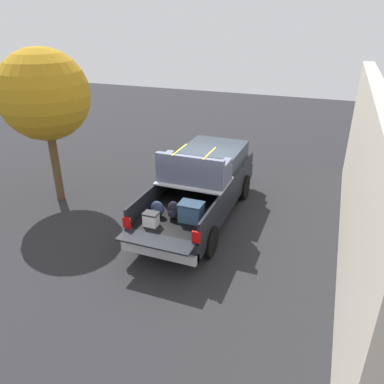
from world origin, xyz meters
The scene contains 4 objects.
ground_plane centered at (0.00, 0.00, 0.00)m, with size 40.00×40.00×0.00m, color #262628.
pickup_truck centered at (0.35, 0.00, 0.96)m, with size 6.05×2.06×2.23m.
building_facade centered at (-0.55, -4.13, 2.05)m, with size 11.59×0.36×4.11m, color beige.
tree_background centered at (-0.45, 4.72, 3.37)m, with size 2.69×2.69×4.73m.
Camera 1 is at (-9.20, -3.33, 5.46)m, focal length 34.74 mm.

